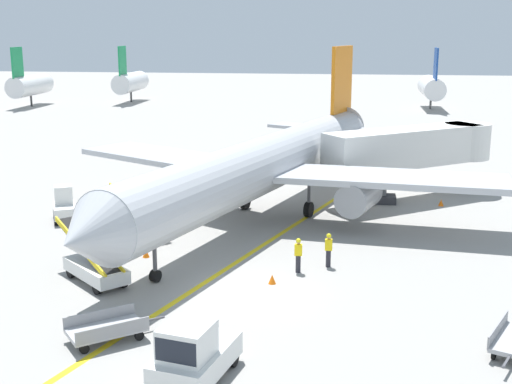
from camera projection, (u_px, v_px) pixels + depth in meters
name	position (u px, v px, depth m)	size (l,w,h in m)	color
ground_plane	(252.00, 293.00, 30.34)	(300.00, 300.00, 0.00)	gray
taxi_line_yellow	(246.00, 256.00, 35.29)	(0.30, 80.00, 0.01)	yellow
airliner	(267.00, 164.00, 41.46)	(27.64, 34.41, 10.10)	#B2B5BA
jet_bridge	(420.00, 147.00, 46.80)	(11.76, 9.64, 4.85)	silver
pushback_tug	(193.00, 354.00, 22.49)	(2.65, 3.93, 2.20)	silver
baggage_tug_near_wing	(64.00, 205.00, 41.66)	(2.20, 2.73, 2.10)	silver
belt_loader_forward_hold	(95.00, 266.00, 31.54)	(4.52, 4.31, 2.59)	silver
belt_loader_aft_hold	(141.00, 222.00, 38.57)	(4.38, 4.46, 2.59)	silver
baggage_cart_empty_trailing	(107.00, 329.00, 25.64)	(3.43, 2.99, 0.94)	#A5A5A8
ground_crew_marshaller	(298.00, 254.00, 32.73)	(0.36, 0.24, 1.70)	#26262D
ground_crew_wing_walker	(329.00, 249.00, 33.50)	(0.36, 0.24, 1.70)	#26262D
safety_cone_nose_left	(441.00, 203.00, 45.19)	(0.36, 0.36, 0.44)	orange
safety_cone_nose_right	(146.00, 253.00, 35.06)	(0.36, 0.36, 0.44)	orange
safety_cone_wingtip_left	(272.00, 279.00, 31.41)	(0.36, 0.36, 0.44)	orange
distant_aircraft_far_left	(30.00, 85.00, 102.10)	(3.00, 10.10, 8.80)	silver
distant_aircraft_mid_left	(130.00, 82.00, 107.81)	(3.00, 10.10, 8.80)	silver
distant_aircraft_mid_right	(432.00, 87.00, 98.49)	(3.00, 10.10, 8.80)	silver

